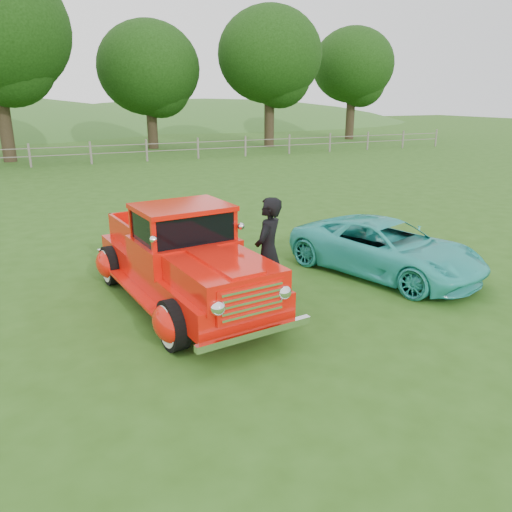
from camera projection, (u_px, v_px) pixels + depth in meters
name	position (u px, v px, depth m)	size (l,w,h in m)	color
ground	(270.00, 333.00, 7.73)	(140.00, 140.00, 0.00)	#295115
distant_hills	(20.00, 167.00, 59.10)	(116.00, 60.00, 18.00)	#386625
fence_line	(91.00, 153.00, 26.63)	(48.00, 0.12, 1.20)	slate
tree_near_east	(149.00, 68.00, 33.24)	(6.80, 6.80, 8.33)	#312218
tree_mid_east	(270.00, 55.00, 34.36)	(7.20, 7.20, 9.44)	#312218
tree_far_east	(353.00, 65.00, 40.58)	(6.60, 6.60, 8.86)	#312218
red_pickup	(183.00, 260.00, 8.66)	(2.68, 5.16, 1.78)	black
teal_sedan	(386.00, 248.00, 10.16)	(1.84, 4.00, 1.11)	#2EBAB2
man	(268.00, 252.00, 8.58)	(0.69, 0.46, 1.90)	black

